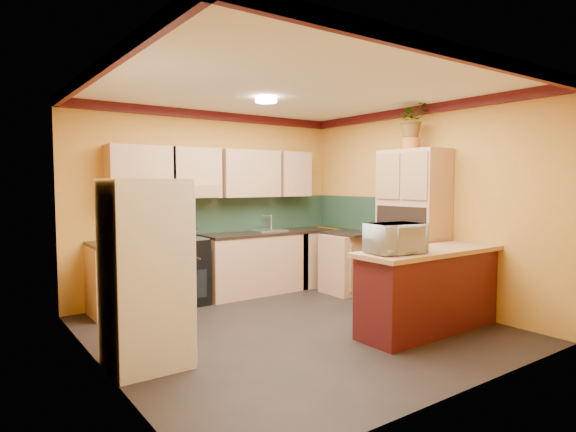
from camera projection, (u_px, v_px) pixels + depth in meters
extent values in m
plane|color=black|center=(295.00, 329.00, 5.48)|extent=(4.20, 4.20, 0.00)
cube|color=white|center=(296.00, 89.00, 5.29)|extent=(4.20, 4.20, 0.04)
cube|color=gold|center=(211.00, 204.00, 7.09)|extent=(4.20, 0.04, 2.70)
cube|color=gold|center=(458.00, 224.00, 3.68)|extent=(4.20, 0.04, 2.70)
cube|color=gold|center=(101.00, 219.00, 4.17)|extent=(0.04, 4.20, 2.70)
cube|color=gold|center=(418.00, 206.00, 6.60)|extent=(0.04, 4.20, 2.70)
cube|color=#1C3322|center=(227.00, 215.00, 7.23)|extent=(3.70, 0.02, 0.53)
cube|color=#1C3322|center=(348.00, 212.00, 7.74)|extent=(0.02, 1.40, 0.53)
cube|color=tan|center=(222.00, 173.00, 6.98)|extent=(3.10, 0.34, 0.70)
cylinder|color=white|center=(266.00, 100.00, 5.78)|extent=(0.26, 0.26, 0.06)
cube|color=tan|center=(223.00, 268.00, 6.93)|extent=(3.65, 0.60, 0.88)
cube|color=black|center=(223.00, 236.00, 6.89)|extent=(3.65, 0.62, 0.04)
cube|color=black|center=(182.00, 271.00, 6.56)|extent=(0.58, 0.58, 0.91)
cube|color=silver|center=(268.00, 231.00, 7.34)|extent=(0.48, 0.40, 0.03)
cube|color=tan|center=(351.00, 263.00, 7.32)|extent=(0.60, 0.80, 0.88)
cube|color=black|center=(351.00, 233.00, 7.29)|extent=(0.62, 0.80, 0.04)
cube|color=silver|center=(145.00, 273.00, 4.33)|extent=(0.68, 0.66, 1.70)
cube|color=tan|center=(413.00, 229.00, 6.38)|extent=(0.48, 0.90, 2.10)
cylinder|color=#AD5D29|center=(411.00, 144.00, 6.34)|extent=(0.22, 0.22, 0.16)
imported|color=tan|center=(412.00, 120.00, 6.32)|extent=(0.46, 0.40, 0.47)
cube|color=#521513|center=(429.00, 292.00, 5.37)|extent=(1.80, 0.55, 0.88)
cube|color=tan|center=(430.00, 251.00, 5.34)|extent=(1.90, 0.65, 0.05)
imported|color=silver|center=(395.00, 238.00, 5.00)|extent=(0.61, 0.45, 0.31)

